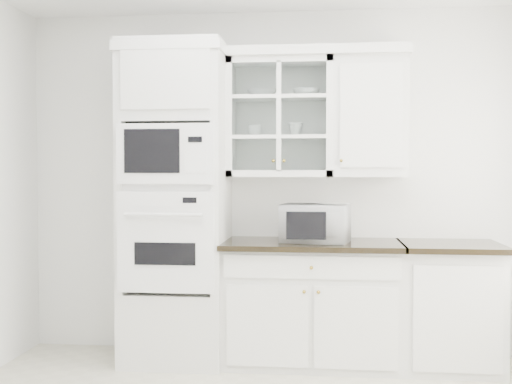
# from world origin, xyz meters

# --- Properties ---
(room_shell) EXTENTS (4.00, 3.50, 2.70)m
(room_shell) POSITION_xyz_m (0.00, 0.43, 1.78)
(room_shell) COLOR white
(room_shell) RESTS_ON ground
(oven_column) EXTENTS (0.76, 0.68, 2.40)m
(oven_column) POSITION_xyz_m (-0.75, 1.42, 1.20)
(oven_column) COLOR silver
(oven_column) RESTS_ON ground
(base_cabinet_run) EXTENTS (1.32, 0.67, 0.92)m
(base_cabinet_run) POSITION_xyz_m (0.28, 1.45, 0.46)
(base_cabinet_run) COLOR silver
(base_cabinet_run) RESTS_ON ground
(extra_base_cabinet) EXTENTS (0.72, 0.67, 0.92)m
(extra_base_cabinet) POSITION_xyz_m (1.28, 1.45, 0.46)
(extra_base_cabinet) COLOR silver
(extra_base_cabinet) RESTS_ON ground
(upper_cabinet_glass) EXTENTS (0.80, 0.33, 0.90)m
(upper_cabinet_glass) POSITION_xyz_m (0.03, 1.58, 1.85)
(upper_cabinet_glass) COLOR silver
(upper_cabinet_glass) RESTS_ON room_shell
(upper_cabinet_solid) EXTENTS (0.55, 0.33, 0.90)m
(upper_cabinet_solid) POSITION_xyz_m (0.71, 1.58, 1.85)
(upper_cabinet_solid) COLOR silver
(upper_cabinet_solid) RESTS_ON room_shell
(crown_molding) EXTENTS (2.14, 0.38, 0.07)m
(crown_molding) POSITION_xyz_m (-0.07, 1.56, 2.33)
(crown_molding) COLOR white
(crown_molding) RESTS_ON room_shell
(countertop_microwave) EXTENTS (0.54, 0.48, 0.28)m
(countertop_microwave) POSITION_xyz_m (0.31, 1.42, 1.06)
(countertop_microwave) COLOR white
(countertop_microwave) RESTS_ON base_cabinet_run
(bowl_a) EXTENTS (0.29, 0.29, 0.06)m
(bowl_a) POSITION_xyz_m (-0.11, 1.58, 2.04)
(bowl_a) COLOR white
(bowl_a) RESTS_ON upper_cabinet_glass
(bowl_b) EXTENTS (0.20, 0.20, 0.06)m
(bowl_b) POSITION_xyz_m (0.23, 1.60, 2.04)
(bowl_b) COLOR white
(bowl_b) RESTS_ON upper_cabinet_glass
(cup_a) EXTENTS (0.12, 0.12, 0.09)m
(cup_a) POSITION_xyz_m (-0.17, 1.60, 1.75)
(cup_a) COLOR white
(cup_a) RESTS_ON upper_cabinet_glass
(cup_b) EXTENTS (0.12, 0.12, 0.10)m
(cup_b) POSITION_xyz_m (0.15, 1.59, 1.76)
(cup_b) COLOR white
(cup_b) RESTS_ON upper_cabinet_glass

